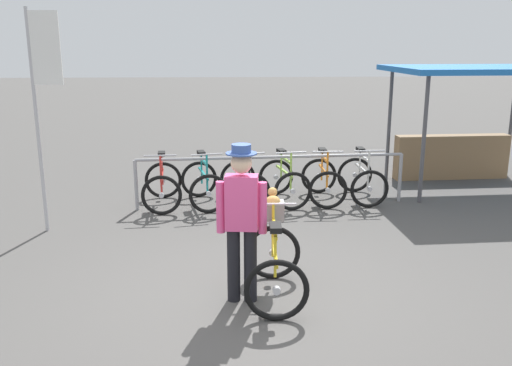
# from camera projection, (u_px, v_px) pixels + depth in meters

# --- Properties ---
(ground_plane) EXTENTS (80.00, 80.00, 0.00)m
(ground_plane) POSITION_uv_depth(u_px,v_px,m) (249.00, 298.00, 6.03)
(ground_plane) COLOR #514F4C
(bike_rack_rail) EXTENTS (4.60, 0.35, 0.88)m
(bike_rack_rail) POSITION_uv_depth(u_px,v_px,m) (272.00, 166.00, 9.29)
(bike_rack_rail) COLOR #99999E
(bike_rack_rail) RESTS_ON ground
(racked_bike_red) EXTENTS (0.75, 1.14, 0.97)m
(racked_bike_red) POSITION_uv_depth(u_px,v_px,m) (162.00, 185.00, 9.34)
(racked_bike_red) COLOR black
(racked_bike_red) RESTS_ON ground
(racked_bike_teal) EXTENTS (0.87, 1.20, 0.97)m
(racked_bike_teal) POSITION_uv_depth(u_px,v_px,m) (204.00, 184.00, 9.42)
(racked_bike_teal) COLOR black
(racked_bike_teal) RESTS_ON ground
(racked_bike_black) EXTENTS (0.87, 1.22, 0.98)m
(racked_bike_black) POSITION_uv_depth(u_px,v_px,m) (244.00, 183.00, 9.49)
(racked_bike_black) COLOR black
(racked_bike_black) RESTS_ON ground
(racked_bike_lime) EXTENTS (0.85, 1.19, 0.97)m
(racked_bike_lime) POSITION_uv_depth(u_px,v_px,m) (284.00, 182.00, 9.57)
(racked_bike_lime) COLOR black
(racked_bike_lime) RESTS_ON ground
(racked_bike_orange) EXTENTS (0.68, 1.11, 0.97)m
(racked_bike_orange) POSITION_uv_depth(u_px,v_px,m) (323.00, 181.00, 9.65)
(racked_bike_orange) COLOR black
(racked_bike_orange) RESTS_ON ground
(racked_bike_white) EXTENTS (0.68, 1.11, 0.97)m
(racked_bike_white) POSITION_uv_depth(u_px,v_px,m) (362.00, 180.00, 9.73)
(racked_bike_white) COLOR black
(racked_bike_white) RESTS_ON ground
(featured_bicycle) EXTENTS (0.70, 1.22, 1.09)m
(featured_bicycle) POSITION_uv_depth(u_px,v_px,m) (274.00, 252.00, 6.03)
(featured_bicycle) COLOR black
(featured_bicycle) RESTS_ON ground
(person_with_featured_bike) EXTENTS (0.53, 0.32, 1.72)m
(person_with_featured_bike) POSITION_uv_depth(u_px,v_px,m) (242.00, 217.00, 5.74)
(person_with_featured_bike) COLOR black
(person_with_featured_bike) RESTS_ON ground
(market_stall) EXTENTS (3.20, 2.43, 2.30)m
(market_stall) POSITION_uv_depth(u_px,v_px,m) (465.00, 113.00, 10.63)
(market_stall) COLOR #4C4C51
(market_stall) RESTS_ON ground
(banner_flag) EXTENTS (0.45, 0.05, 3.20)m
(banner_flag) POSITION_uv_depth(u_px,v_px,m) (42.00, 79.00, 7.65)
(banner_flag) COLOR #B2B2B7
(banner_flag) RESTS_ON ground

